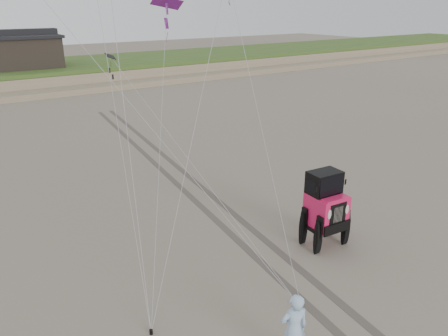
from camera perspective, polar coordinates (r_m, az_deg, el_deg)
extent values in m
plane|color=#6B6054|center=(11.87, 7.22, -16.49)|extent=(160.00, 160.00, 0.00)
cube|color=#7A6B54|center=(45.77, -27.12, 10.30)|extent=(160.00, 12.00, 1.40)
cube|color=#7A6B54|center=(39.50, -25.44, 8.59)|extent=(160.00, 3.50, 0.50)
cube|color=black|center=(44.86, -24.84, 13.51)|extent=(6.00, 5.00, 2.60)
cube|color=black|center=(44.75, -25.12, 15.31)|extent=(6.40, 5.40, 0.25)
cube|color=black|center=(44.73, -25.19, 15.78)|extent=(6.40, 1.20, 0.50)
imported|color=#80ADC7|center=(9.71, 9.10, -20.06)|extent=(0.71, 0.58, 1.68)
cube|color=black|center=(14.68, -14.64, 13.95)|extent=(0.37, 0.49, 0.20)
cube|color=#72177F|center=(20.43, -7.49, 20.62)|extent=(1.34, 1.04, 0.63)
cylinder|color=black|center=(10.86, -9.50, -20.36)|extent=(0.08, 0.08, 0.12)
cylinder|color=black|center=(11.59, 10.07, -17.35)|extent=(0.08, 0.08, 0.12)
cube|color=#4C443D|center=(18.38, -5.90, -2.33)|extent=(4.42, 29.74, 0.01)
cube|color=#4C443D|center=(18.75, -3.78, -1.79)|extent=(4.42, 29.74, 0.01)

